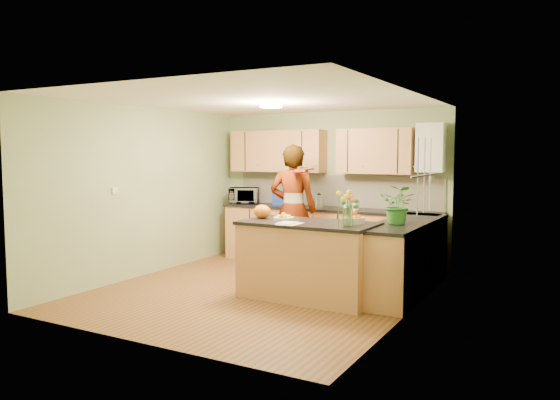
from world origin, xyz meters
The scene contains 28 objects.
floor centered at (0.00, 0.00, 0.00)m, with size 4.50×4.50×0.00m, color brown.
ceiling centered at (0.00, 0.00, 2.50)m, with size 4.00×4.50×0.02m, color white.
wall_back centered at (0.00, 2.25, 1.25)m, with size 4.00×0.02×2.50m, color gray.
wall_front centered at (0.00, -2.25, 1.25)m, with size 4.00×0.02×2.50m, color gray.
wall_left centered at (-2.00, 0.00, 1.25)m, with size 0.02×4.50×2.50m, color gray.
wall_right centered at (2.00, 0.00, 1.25)m, with size 0.02×4.50×2.50m, color gray.
back_counter centered at (0.10, 1.95, 0.47)m, with size 3.64×0.62×0.94m.
right_counter centered at (1.70, 0.85, 0.47)m, with size 0.62×2.24×0.94m.
splashback centered at (0.10, 2.23, 1.20)m, with size 3.60×0.02×0.52m, color white.
upper_cabinets centered at (-0.18, 2.08, 1.85)m, with size 3.20×0.34×0.70m.
boiler centered at (1.70, 2.09, 1.90)m, with size 0.40×0.30×0.86m.
window_right centered at (1.99, 0.60, 1.55)m, with size 0.01×1.30×1.05m.
light_switch centered at (-1.99, -0.60, 1.30)m, with size 0.02×0.09×0.09m, color white.
ceiling_lamp centered at (0.00, 0.30, 2.46)m, with size 0.30×0.30×0.07m.
peninsula_island centered at (0.71, 0.00, 0.48)m, with size 1.69×0.86×0.97m.
fruit_dish centered at (0.36, 0.00, 1.00)m, with size 0.26×0.26×0.09m.
orange_bowl centered at (1.26, 0.15, 1.03)m, with size 0.26×0.26×0.15m.
flower_vase centered at (1.31, -0.18, 1.28)m, with size 0.25×0.25×0.47m.
orange_bag centered at (0.01, 0.05, 1.05)m, with size 0.23×0.20×0.18m, color orange.
papers centered at (0.61, -0.30, 0.97)m, with size 0.24×0.33×0.01m, color silver.
violinist centered at (-0.09, 1.12, 0.98)m, with size 0.71×0.47×1.95m, color #EBB290.
violin centered at (0.11, 0.90, 1.56)m, with size 0.57×0.23×0.11m, color #4B0904, non-canonical shape.
microwave centered at (-1.51, 1.96, 1.08)m, with size 0.50×0.34×0.28m, color white.
blue_box centered at (-0.74, 1.98, 1.06)m, with size 0.31×0.22×0.24m, color navy.
kettle centered at (-0.06, 1.97, 1.05)m, with size 0.14×0.14×0.27m.
jar_cream centered at (0.41, 1.98, 1.02)m, with size 0.10×0.10×0.16m, color beige.
jar_white centered at (0.60, 1.89, 1.02)m, with size 0.10×0.10×0.16m, color white.
potted_plant centered at (1.70, 0.52, 1.18)m, with size 0.44×0.38×0.49m, color #2D7527.
Camera 1 is at (3.68, -6.06, 1.83)m, focal length 35.00 mm.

